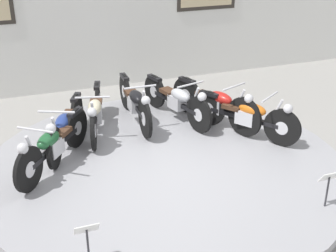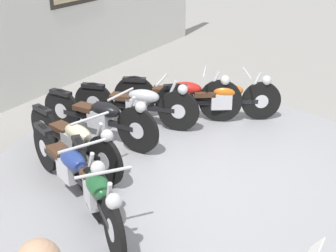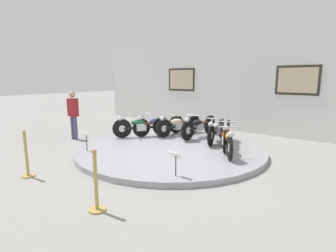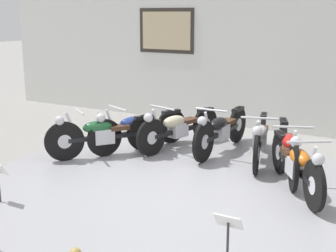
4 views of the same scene
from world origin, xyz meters
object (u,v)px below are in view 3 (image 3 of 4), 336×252
at_px(motorcycle_cream, 178,124).
at_px(visitor_standing, 73,112).
at_px(motorcycle_blue, 158,124).
at_px(motorcycle_black, 199,126).
at_px(motorcycle_silver, 216,129).
at_px(info_placard_front_left, 86,138).
at_px(motorcycle_red, 227,133).
at_px(motorcycle_green, 141,126).
at_px(info_placard_front_centre, 176,159).
at_px(stanchion_post_left_of_entry, 27,161).
at_px(motorcycle_orange, 226,139).
at_px(stanchion_post_right_of_entry, 96,190).

relative_size(motorcycle_cream, visitor_standing, 1.14).
relative_size(motorcycle_blue, motorcycle_black, 0.91).
bearing_deg(motorcycle_silver, info_placard_front_left, -125.12).
bearing_deg(info_placard_front_left, motorcycle_cream, 76.25).
xyz_separation_m(motorcycle_red, info_placard_front_left, (-2.79, -2.77, -0.03)).
height_order(motorcycle_green, motorcycle_black, motorcycle_black).
relative_size(info_placard_front_centre, stanchion_post_left_of_entry, 0.50).
distance_m(info_placard_front_centre, visitor_standing, 5.13).
distance_m(motorcycle_black, stanchion_post_left_of_entry, 5.18).
xyz_separation_m(motorcycle_orange, stanchion_post_left_of_entry, (-2.76, -3.89, -0.17)).
relative_size(motorcycle_blue, info_placard_front_centre, 3.55).
height_order(motorcycle_orange, stanchion_post_left_of_entry, stanchion_post_left_of_entry).
bearing_deg(motorcycle_orange, motorcycle_cream, 156.48).
bearing_deg(info_placard_front_centre, motorcycle_cream, 125.14).
height_order(motorcycle_green, stanchion_post_right_of_entry, stanchion_post_right_of_entry).
distance_m(motorcycle_black, motorcycle_red, 1.41).
bearing_deg(motorcycle_red, motorcycle_blue, -179.93).
bearing_deg(motorcycle_silver, motorcycle_orange, -50.16).
height_order(motorcycle_orange, visitor_standing, visitor_standing).
bearing_deg(motorcycle_orange, info_placard_front_left, -144.59).
height_order(motorcycle_red, stanchion_post_right_of_entry, stanchion_post_right_of_entry).
xyz_separation_m(motorcycle_silver, stanchion_post_left_of_entry, (-1.93, -4.89, -0.17)).
bearing_deg(motorcycle_red, stanchion_post_right_of_entry, -91.12).
height_order(motorcycle_cream, info_placard_front_centre, motorcycle_cream).
bearing_deg(stanchion_post_right_of_entry, motorcycle_red, 88.88).
distance_m(motorcycle_black, visitor_standing, 4.30).
bearing_deg(motorcycle_black, motorcycle_silver, -11.64).
height_order(motorcycle_red, visitor_standing, visitor_standing).
height_order(visitor_standing, stanchion_post_left_of_entry, visitor_standing).
height_order(motorcycle_blue, motorcycle_black, motorcycle_black).
distance_m(motorcycle_red, motorcycle_orange, 0.65).
bearing_deg(visitor_standing, motorcycle_blue, 39.70).
bearing_deg(stanchion_post_left_of_entry, motorcycle_silver, 68.47).
bearing_deg(motorcycle_green, stanchion_post_left_of_entry, -84.66).
bearing_deg(motorcycle_black, motorcycle_orange, -36.31).
bearing_deg(motorcycle_blue, visitor_standing, -140.30).
bearing_deg(info_placard_front_centre, visitor_standing, 169.80).
bearing_deg(motorcycle_cream, motorcycle_black, 11.72).
bearing_deg(info_placard_front_centre, motorcycle_black, 114.37).
height_order(motorcycle_red, info_placard_front_left, motorcycle_red).
distance_m(motorcycle_blue, info_placard_front_left, 2.77).
height_order(motorcycle_red, motorcycle_orange, motorcycle_red).
bearing_deg(visitor_standing, motorcycle_cream, 39.07).
bearing_deg(motorcycle_black, motorcycle_cream, -168.28).
distance_m(motorcycle_red, visitor_standing, 5.18).
bearing_deg(stanchion_post_right_of_entry, motorcycle_green, 125.37).
distance_m(info_placard_front_left, stanchion_post_left_of_entry, 1.74).
bearing_deg(motorcycle_red, motorcycle_black, 156.44).
distance_m(motorcycle_blue, motorcycle_red, 2.58).
distance_m(motorcycle_black, motorcycle_silver, 0.74).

